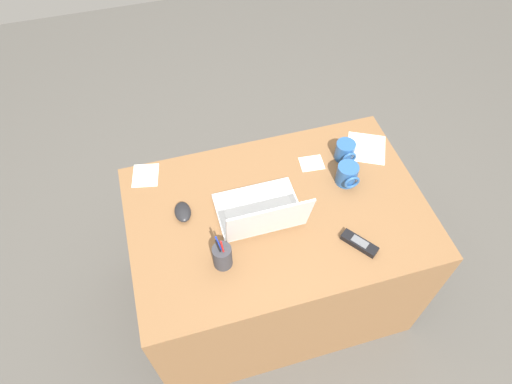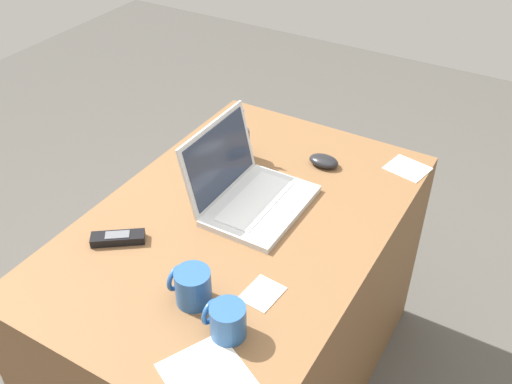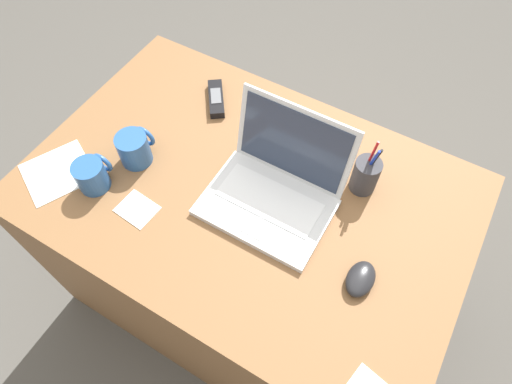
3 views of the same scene
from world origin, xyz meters
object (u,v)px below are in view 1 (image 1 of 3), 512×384
Objects in this scene: computer_mouse at (183,212)px; coffee_mug_white at (347,175)px; laptop at (261,212)px; coffee_mug_tall at (345,151)px; pen_holder at (222,256)px; cordless_phone at (359,243)px.

computer_mouse is 0.99× the size of coffee_mug_white.
coffee_mug_tall is at bearing -154.45° from laptop.
laptop is 0.49m from coffee_mug_tall.
laptop is 0.32m from computer_mouse.
coffee_mug_white is 0.63m from pen_holder.
computer_mouse is at bearing -27.61° from cordless_phone.
computer_mouse is 0.28m from pen_holder.
cordless_phone is (-0.33, 0.22, -0.04)m from laptop.
computer_mouse reaches higher than cordless_phone.
coffee_mug_white is (-0.40, -0.08, -0.00)m from laptop.
pen_holder reaches higher than coffee_mug_white.
pen_holder is (0.52, -0.07, 0.04)m from cordless_phone.
computer_mouse is at bearing -20.29° from laptop.
laptop is 3.31× the size of coffee_mug_white.
computer_mouse is (0.29, -0.11, -0.03)m from laptop.
computer_mouse is 0.70m from cordless_phone.
pen_holder is at bearing 29.65° from coffee_mug_tall.
pen_holder is at bearing 37.95° from laptop.
coffee_mug_tall is 0.54× the size of pen_holder.
laptop is 0.24m from pen_holder.
pen_holder reaches higher than cordless_phone.
pen_holder is (0.19, 0.15, 0.01)m from laptop.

